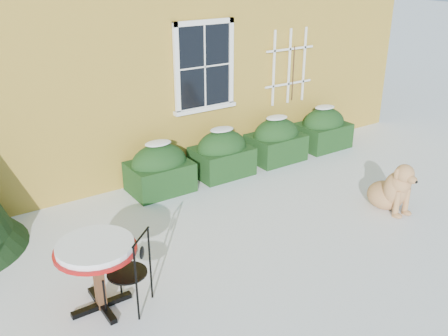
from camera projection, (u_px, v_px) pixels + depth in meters
ground at (264, 250)px, 6.98m from camera, size 80.00×80.00×0.00m
hedge_row at (250, 147)px, 9.62m from camera, size 4.95×0.80×0.91m
bistro_table at (96, 255)px, 5.57m from camera, size 0.93×0.93×0.86m
patio_chair_near at (130, 271)px, 5.68m from camera, size 0.61×0.61×0.97m
dog at (393, 190)px, 7.96m from camera, size 0.63×0.96×0.88m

